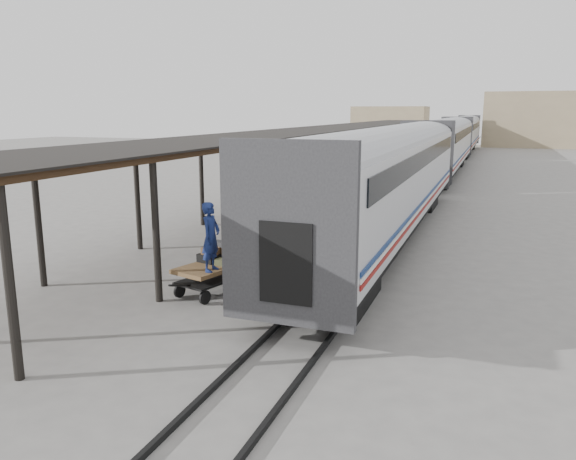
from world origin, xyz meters
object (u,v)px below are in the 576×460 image
(baggage_cart, at_px, (215,271))
(porter, at_px, (211,237))
(pedestrian, at_px, (320,184))
(luggage_tug, at_px, (326,183))

(baggage_cart, distance_m, porter, 1.37)
(baggage_cart, xyz_separation_m, pedestrian, (-2.39, 18.21, 0.25))
(porter, bearing_deg, baggage_cart, 20.84)
(porter, xyz_separation_m, pedestrian, (-2.64, 18.86, -0.93))
(baggage_cart, relative_size, porter, 1.37)
(luggage_tug, bearing_deg, pedestrian, -62.05)
(luggage_tug, height_order, porter, porter)
(luggage_tug, xyz_separation_m, porter, (3.17, -22.05, 1.27))
(baggage_cart, bearing_deg, porter, -53.13)
(pedestrian, bearing_deg, luggage_tug, -88.18)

